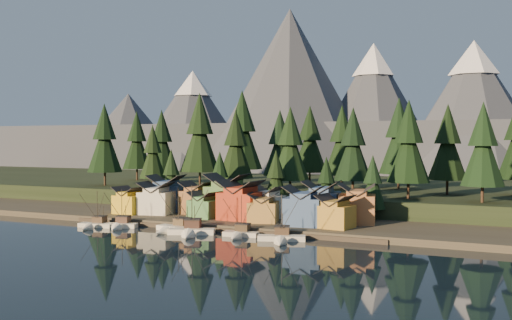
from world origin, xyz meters
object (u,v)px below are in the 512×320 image
at_px(house_back_1, 197,197).
at_px(house_front_0, 130,199).
at_px(boat_4, 239,228).
at_px(boat_1, 120,219).
at_px(house_back_0, 166,192).
at_px(boat_2, 173,223).
at_px(boat_0, 94,220).
at_px(boat_3, 191,225).
at_px(boat_5, 281,232).
at_px(house_front_1, 156,197).

bearing_deg(house_back_1, house_front_0, -158.81).
bearing_deg(house_front_0, boat_4, -13.73).
xyz_separation_m(boat_1, house_front_0, (-7.63, 14.00, 3.18)).
bearing_deg(house_back_0, boat_2, -66.60).
xyz_separation_m(boat_0, boat_3, (26.69, 0.64, 0.48)).
relative_size(boat_4, house_front_0, 1.29).
height_order(boat_0, boat_2, boat_2).
bearing_deg(boat_2, boat_0, -163.69).
xyz_separation_m(boat_3, house_back_0, (-22.84, 25.02, 4.41)).
relative_size(boat_3, house_back_1, 1.43).
bearing_deg(boat_5, boat_0, 162.98).
distance_m(boat_1, house_back_0, 24.08).
distance_m(boat_0, boat_1, 6.42).
height_order(boat_0, house_back_0, house_back_0).
xyz_separation_m(boat_5, house_front_1, (-42.78, 17.03, 4.02)).
distance_m(boat_0, house_front_0, 16.57).
xyz_separation_m(boat_0, house_back_1, (14.89, 23.62, 4.18)).
distance_m(boat_2, house_back_1, 21.50).
bearing_deg(boat_3, house_front_0, 130.18).
distance_m(boat_3, house_back_1, 26.10).
height_order(boat_1, boat_4, boat_1).
bearing_deg(boat_2, boat_3, -15.78).
height_order(boat_4, house_front_0, boat_4).
xyz_separation_m(boat_0, boat_1, (6.05, 2.12, 0.29)).
xyz_separation_m(boat_0, boat_5, (48.21, 1.42, 0.13)).
relative_size(boat_1, boat_2, 0.90).
relative_size(house_front_0, house_back_0, 0.71).
distance_m(boat_1, house_back_1, 23.57).
xyz_separation_m(boat_2, boat_3, (6.18, -2.63, 0.34)).
bearing_deg(house_front_1, house_back_1, 18.67).
distance_m(boat_1, house_front_0, 16.26).
relative_size(boat_5, house_back_0, 1.02).
height_order(house_front_0, house_back_1, house_back_1).
height_order(boat_0, house_back_1, house_back_1).
distance_m(boat_0, boat_2, 20.77).
bearing_deg(boat_0, house_back_0, 72.13).
xyz_separation_m(boat_4, house_back_0, (-33.96, 22.88, 4.73)).
xyz_separation_m(boat_5, house_back_1, (-33.32, 22.20, 4.05)).
bearing_deg(boat_4, boat_3, -176.85).
bearing_deg(house_back_1, boat_4, -45.57).
bearing_deg(boat_1, house_back_0, 79.21).
distance_m(boat_5, house_front_1, 46.22).
distance_m(house_front_0, house_back_0, 11.06).
xyz_separation_m(boat_5, house_back_0, (-44.36, 24.23, 4.77)).
bearing_deg(house_front_0, house_back_1, 29.46).
height_order(house_front_0, house_front_1, house_front_1).
distance_m(boat_5, house_back_1, 40.24).
bearing_deg(boat_3, house_front_1, 118.95).
distance_m(boat_4, house_back_0, 41.22).
relative_size(boat_2, house_front_0, 1.48).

